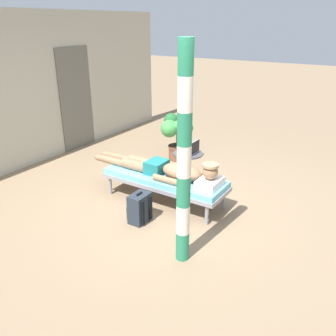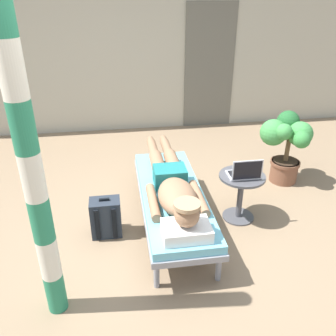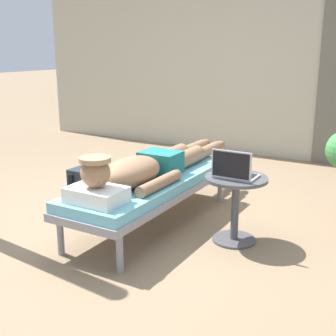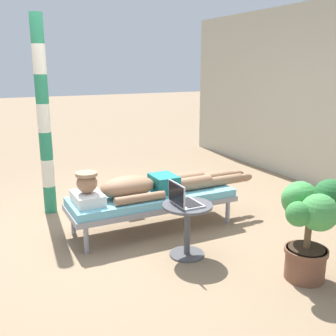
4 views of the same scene
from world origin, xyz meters
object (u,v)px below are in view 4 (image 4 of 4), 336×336
at_px(lounge_chair, 152,200).
at_px(side_table, 187,221).
at_px(person_reclining, 147,185).
at_px(porch_post, 44,118).
at_px(laptop, 183,199).
at_px(potted_plant, 310,219).
at_px(backpack, 128,195).

xyz_separation_m(lounge_chair, side_table, (0.74, 0.03, 0.01)).
bearing_deg(person_reclining, porch_post, -140.71).
height_order(person_reclining, laptop, laptop).
distance_m(side_table, porch_post, 2.21).
bearing_deg(lounge_chair, laptop, -1.75).
xyz_separation_m(lounge_chair, potted_plant, (1.56, 0.75, 0.19)).
relative_size(person_reclining, laptop, 7.00).
xyz_separation_m(laptop, porch_post, (-1.81, -0.91, 0.60)).
bearing_deg(side_table, potted_plant, 41.49).
height_order(laptop, potted_plant, potted_plant).
xyz_separation_m(person_reclining, laptop, (0.74, 0.04, 0.06)).
bearing_deg(side_table, person_reclining, -173.34).
bearing_deg(laptop, backpack, -179.29).
bearing_deg(porch_post, lounge_chair, 41.11).
distance_m(lounge_chair, backpack, 0.69).
distance_m(potted_plant, porch_post, 3.18).
distance_m(laptop, backpack, 1.47).
bearing_deg(potted_plant, laptop, -136.56).
bearing_deg(porch_post, potted_plant, 32.65).
bearing_deg(backpack, side_table, 2.78).
relative_size(laptop, potted_plant, 0.35).
height_order(lounge_chair, side_table, side_table).
bearing_deg(backpack, person_reclining, -1.50).
bearing_deg(lounge_chair, backpack, -176.61).
xyz_separation_m(lounge_chair, person_reclining, (0.00, -0.06, 0.17)).
relative_size(backpack, potted_plant, 0.48).
bearing_deg(side_table, lounge_chair, -177.79).
relative_size(lounge_chair, side_table, 3.57).
distance_m(lounge_chair, person_reclining, 0.18).
xyz_separation_m(lounge_chair, backpack, (-0.68, -0.04, -0.15)).
bearing_deg(laptop, porch_post, -153.34).
distance_m(person_reclining, laptop, 0.74).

